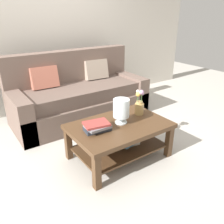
{
  "coord_description": "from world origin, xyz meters",
  "views": [
    {
      "loc": [
        -1.44,
        -2.35,
        1.64
      ],
      "look_at": [
        -0.01,
        -0.28,
        0.54
      ],
      "focal_mm": 37.41,
      "sensor_mm": 36.0,
      "label": 1
    }
  ],
  "objects": [
    {
      "name": "couch",
      "position": [
        0.14,
        0.87,
        0.36
      ],
      "size": [
        2.12,
        0.9,
        1.06
      ],
      "color": "brown",
      "rests_on": "ground"
    },
    {
      "name": "coffee_table",
      "position": [
        -0.0,
        -0.43,
        0.32
      ],
      "size": [
        1.13,
        0.75,
        0.44
      ],
      "color": "#4C331E",
      "rests_on": "ground"
    },
    {
      "name": "glass_hurricane_vase",
      "position": [
        0.03,
        -0.41,
        0.62
      ],
      "size": [
        0.19,
        0.19,
        0.29
      ],
      "color": "silver",
      "rests_on": "coffee_table"
    },
    {
      "name": "book_stack_main",
      "position": [
        -0.3,
        -0.41,
        0.49
      ],
      "size": [
        0.31,
        0.24,
        0.09
      ],
      "color": "#2D333D",
      "rests_on": "coffee_table"
    },
    {
      "name": "flower_pitcher",
      "position": [
        0.36,
        -0.34,
        0.57
      ],
      "size": [
        0.12,
        0.12,
        0.33
      ],
      "color": "tan",
      "rests_on": "coffee_table"
    },
    {
      "name": "back_wall",
      "position": [
        0.0,
        1.65,
        1.35
      ],
      "size": [
        6.4,
        0.12,
        2.7
      ],
      "primitive_type": "cube",
      "color": "beige",
      "rests_on": "ground"
    },
    {
      "name": "ground_plane",
      "position": [
        0.0,
        0.0,
        0.0
      ],
      "size": [
        10.0,
        10.0,
        0.0
      ],
      "primitive_type": "plane",
      "color": "#B7B2A8"
    }
  ]
}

